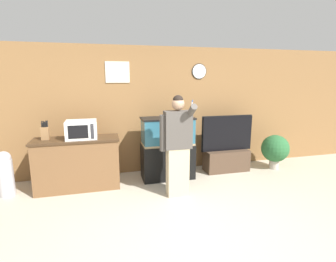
% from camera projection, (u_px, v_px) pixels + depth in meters
% --- Properties ---
extents(ground_plane, '(18.00, 18.00, 0.00)m').
position_uv_depth(ground_plane, '(199.00, 231.00, 3.43)').
color(ground_plane, '#B2A893').
extents(wall_back_paneled, '(10.00, 0.08, 2.60)m').
position_uv_depth(wall_back_paneled, '(158.00, 110.00, 5.51)').
color(wall_back_paneled, olive).
rests_on(wall_back_paneled, ground_plane).
extents(counter_island, '(1.47, 0.56, 0.93)m').
position_uv_depth(counter_island, '(78.00, 164.00, 4.68)').
color(counter_island, brown).
rests_on(counter_island, ground_plane).
extents(microwave, '(0.52, 0.41, 0.32)m').
position_uv_depth(microwave, '(81.00, 130.00, 4.57)').
color(microwave, white).
rests_on(microwave, counter_island).
extents(knife_block, '(0.12, 0.10, 0.33)m').
position_uv_depth(knife_block, '(45.00, 133.00, 4.48)').
color(knife_block, olive).
rests_on(knife_block, counter_island).
extents(aquarium_on_stand, '(1.02, 0.48, 1.22)m').
position_uv_depth(aquarium_on_stand, '(168.00, 148.00, 5.15)').
color(aquarium_on_stand, black).
rests_on(aquarium_on_stand, ground_plane).
extents(tv_on_stand, '(1.14, 0.40, 1.20)m').
position_uv_depth(tv_on_stand, '(226.00, 155.00, 5.61)').
color(tv_on_stand, '#4C3828').
rests_on(tv_on_stand, ground_plane).
extents(person_standing, '(0.54, 0.40, 1.70)m').
position_uv_depth(person_standing, '(177.00, 145.00, 4.32)').
color(person_standing, '#BCAD89').
rests_on(person_standing, ground_plane).
extents(potted_plant, '(0.59, 0.59, 0.75)m').
position_uv_depth(potted_plant, '(275.00, 149.00, 5.72)').
color(potted_plant, '#B2A899').
rests_on(potted_plant, ground_plane).
extents(trash_bin, '(0.25, 0.25, 0.78)m').
position_uv_depth(trash_bin, '(5.00, 173.00, 4.39)').
color(trash_bin, '#B7B7BC').
rests_on(trash_bin, ground_plane).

